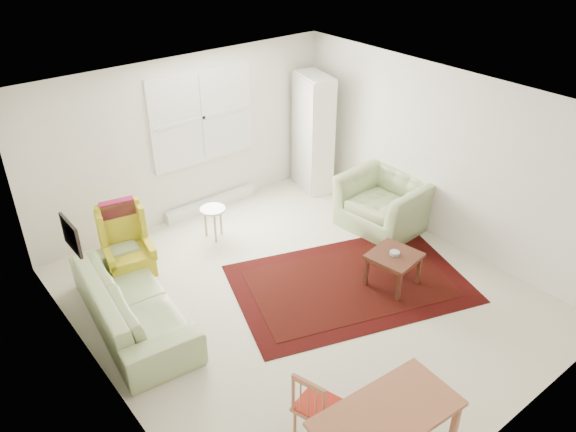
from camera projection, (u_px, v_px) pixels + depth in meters
room at (294, 203)px, 6.67m from camera, size 5.04×5.54×2.51m
rug at (350, 283)px, 7.37m from camera, size 3.44×2.77×0.03m
sofa at (131, 292)px, 6.50m from camera, size 1.10×2.30×0.90m
armchair at (385, 198)px, 8.43m from camera, size 1.17×1.31×0.96m
wingback_chair at (127, 244)px, 7.26m from camera, size 0.70×0.73×1.03m
coffee_table at (393, 269)px, 7.25m from camera, size 0.67×0.67×0.47m
stool at (214, 223)px, 8.24m from camera, size 0.41×0.41×0.50m
cabinet at (313, 133)px, 9.30m from camera, size 0.58×0.86×1.97m
desk_chair at (318, 404)px, 5.12m from camera, size 0.46×0.46×0.85m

